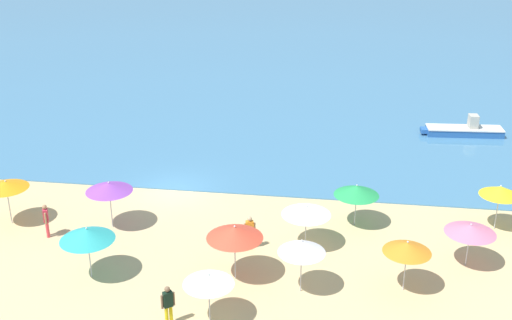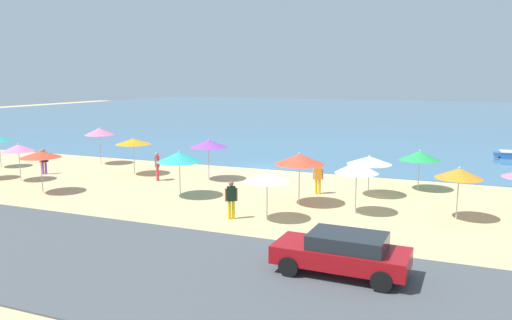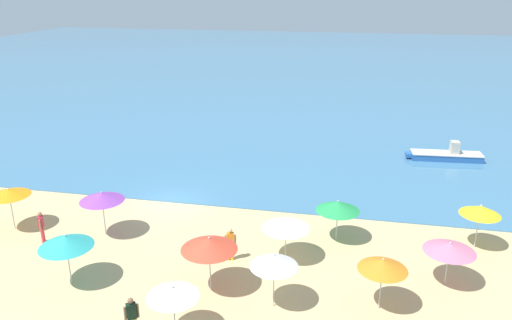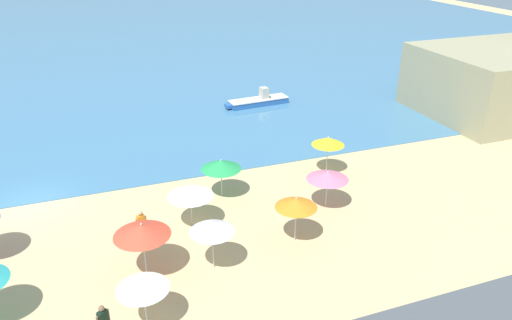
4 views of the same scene
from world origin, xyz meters
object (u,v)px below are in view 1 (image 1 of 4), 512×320
Objects in this scene: beach_umbrella_11 at (87,234)px; beach_umbrella_13 at (209,279)px; beach_umbrella_8 at (6,185)px; beach_umbrella_7 at (302,247)px; beach_umbrella_5 at (235,232)px; beach_umbrella_4 at (471,229)px; skiff_nearshore at (464,130)px; beach_umbrella_1 at (109,187)px; beach_umbrella_3 at (500,191)px; beach_umbrella_0 at (407,247)px; bather_2 at (250,231)px; beach_umbrella_10 at (306,210)px; bather_0 at (46,219)px; beach_umbrella_9 at (357,190)px; bather_3 at (168,303)px.

beach_umbrella_13 is at bearing -22.19° from beach_umbrella_11.
beach_umbrella_7 is at bearing -14.80° from beach_umbrella_8.
beach_umbrella_5 is at bearing 81.36° from beach_umbrella_13.
skiff_nearshore is (2.52, 17.20, -1.44)m from beach_umbrella_4.
beach_umbrella_3 is at bearing 7.59° from beach_umbrella_1.
beach_umbrella_5 is 6.31m from beach_umbrella_11.
beach_umbrella_5 is 1.06× the size of beach_umbrella_11.
bather_2 is (-6.95, 2.47, -1.12)m from beach_umbrella_0.
beach_umbrella_10 is (-4.37, 3.06, -0.17)m from beach_umbrella_0.
beach_umbrella_7 is 1.47× the size of bather_2.
bather_2 is at bearing 84.65° from beach_umbrella_5.
beach_umbrella_3 is 22.17m from bather_0.
beach_umbrella_13 is at bearing -122.72° from beach_umbrella_9.
beach_umbrella_4 is (17.04, -1.17, -0.38)m from beach_umbrella_1.
beach_umbrella_5 is 1.54× the size of bather_2.
beach_umbrella_10 is 12.58m from bather_0.
beach_umbrella_1 is at bearing 26.11° from bather_0.
beach_umbrella_8 is (-19.34, 3.26, 0.07)m from beach_umbrella_0.
beach_umbrella_4 is at bearing 11.39° from beach_umbrella_11.
beach_umbrella_7 is at bearing 1.13° from beach_umbrella_11.
beach_umbrella_3 is at bearing 10.15° from bather_0.
beach_umbrella_10 is 2.82m from bather_2.
bather_0 is at bearing -167.49° from beach_umbrella_9.
beach_umbrella_13 is 1.27× the size of bather_0.
beach_umbrella_5 reaches higher than skiff_nearshore.
beach_umbrella_8 is at bearing 176.34° from bather_2.
bather_2 is at bearing -3.66° from beach_umbrella_8.
bather_0 is at bearing -176.15° from beach_umbrella_10.
beach_umbrella_7 is 1.02× the size of beach_umbrella_11.
beach_umbrella_13 is at bearing -98.64° from beach_umbrella_5.
beach_umbrella_9 is at bearing -175.01° from beach_umbrella_3.
beach_umbrella_8 is at bearing 179.22° from beach_umbrella_10.
bather_2 is 6.52m from bather_3.
beach_umbrella_1 is 10.70m from beach_umbrella_7.
beach_umbrella_5 is (-10.13, -2.53, 0.43)m from beach_umbrella_4.
beach_umbrella_0 reaches higher than beach_umbrella_13.
bather_2 is (12.39, -0.79, -1.19)m from beach_umbrella_8.
bather_2 reaches higher than skiff_nearshore.
beach_umbrella_13 is 5.85m from bather_2.
beach_umbrella_9 is 1.31× the size of bather_0.
beach_umbrella_8 reaches higher than bather_3.
bather_2 is at bearing -167.15° from beach_umbrella_10.
beach_umbrella_8 is at bearing -146.60° from skiff_nearshore.
bather_0 is (-16.89, 2.21, -1.11)m from beach_umbrella_0.
bather_2 is at bearing -148.23° from beach_umbrella_9.
beach_umbrella_11 is 1.43× the size of bather_3.
beach_umbrella_5 is 1.04× the size of beach_umbrella_7.
skiff_nearshore is at bearing 57.78° from bather_3.
bather_3 is (-4.90, -2.94, -1.20)m from beach_umbrella_7.
beach_umbrella_9 reaches higher than bather_3.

